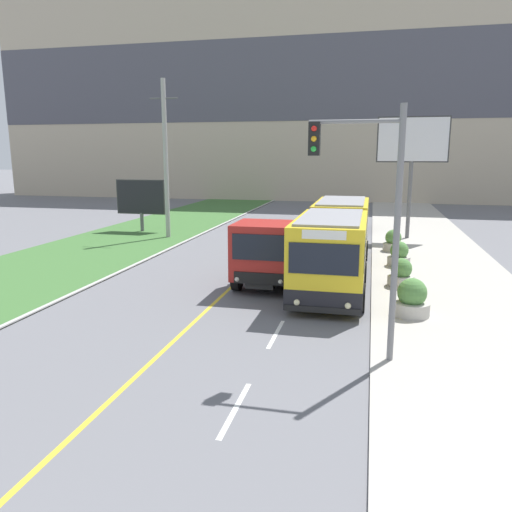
{
  "coord_description": "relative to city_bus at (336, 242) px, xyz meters",
  "views": [
    {
      "loc": [
        5.34,
        -1.47,
        5.25
      ],
      "look_at": [
        1.1,
        16.89,
        1.4
      ],
      "focal_mm": 35.0,
      "sensor_mm": 36.0,
      "label": 1
    }
  ],
  "objects": [
    {
      "name": "billboard_small",
      "position": [
        -13.99,
        10.14,
        0.77
      ],
      "size": [
        3.51,
        0.24,
        3.56
      ],
      "color": "#59595B",
      "rests_on": "ground_plane"
    },
    {
      "name": "billboard_large",
      "position": [
        3.68,
        10.96,
        4.21
      ],
      "size": [
        4.25,
        0.24,
        7.5
      ],
      "color": "#59595B",
      "rests_on": "ground_plane"
    },
    {
      "name": "planter_round_near",
      "position": [
        2.81,
        -5.06,
        -0.94
      ],
      "size": [
        1.18,
        1.18,
        1.24
      ],
      "color": "#B7B2A8",
      "rests_on": "sidewalk_right"
    },
    {
      "name": "traffic_light_mast",
      "position": [
        1.41,
        -8.91,
        2.5
      ],
      "size": [
        2.28,
        0.32,
        6.42
      ],
      "color": "slate",
      "rests_on": "ground_plane"
    },
    {
      "name": "planter_round_third",
      "position": [
        2.77,
        2.52,
        -0.97
      ],
      "size": [
        1.06,
        1.06,
        1.17
      ],
      "color": "#B7B2A8",
      "rests_on": "sidewalk_right"
    },
    {
      "name": "dump_truck",
      "position": [
        -2.53,
        -1.96,
        -0.24
      ],
      "size": [
        2.46,
        6.87,
        2.67
      ],
      "color": "black",
      "rests_on": "ground_plane"
    },
    {
      "name": "planter_round_far",
      "position": [
        2.64,
        6.31,
        -0.97
      ],
      "size": [
        1.07,
        1.07,
        1.17
      ],
      "color": "#B7B2A8",
      "rests_on": "sidewalk_right"
    },
    {
      "name": "planter_round_second",
      "position": [
        2.67,
        -1.27,
        -0.98
      ],
      "size": [
        1.04,
        1.04,
        1.13
      ],
      "color": "#B7B2A8",
      "rests_on": "sidewalk_right"
    },
    {
      "name": "apartment_block_background",
      "position": [
        -3.96,
        39.06,
        11.13
      ],
      "size": [
        80.0,
        8.04,
        25.36
      ],
      "color": "#BCAD93",
      "rests_on": "ground_plane"
    },
    {
      "name": "utility_pole_far",
      "position": [
        -11.25,
        8.22,
        3.39
      ],
      "size": [
        1.8,
        0.28,
        9.77
      ],
      "color": "#9E9E99",
      "rests_on": "ground_plane"
    },
    {
      "name": "city_bus",
      "position": [
        0.0,
        0.0,
        0.0
      ],
      "size": [
        2.65,
        12.27,
        3.06
      ],
      "color": "yellow",
      "rests_on": "ground_plane"
    },
    {
      "name": "car_distant",
      "position": [
        0.23,
        14.25,
        -0.87
      ],
      "size": [
        1.8,
        4.3,
        1.45
      ],
      "color": "black",
      "rests_on": "ground_plane"
    }
  ]
}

